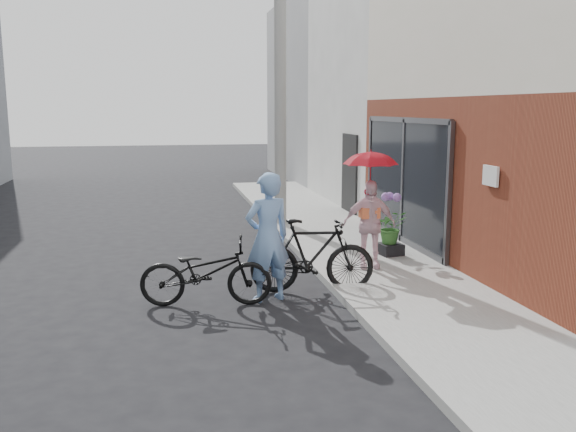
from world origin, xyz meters
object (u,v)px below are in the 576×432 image
object	(u,v)px
utility_pole	(280,78)
bike_left	(206,272)
officer	(268,237)
bike_right	(312,256)
kimono_woman	(369,224)
planter	(390,249)

from	to	relation	value
utility_pole	bike_left	bearing A→B (deg)	-111.44
officer	bike_right	distance (m)	0.88
officer	bike_left	xyz separation A→B (m)	(-0.91, -0.05, -0.46)
kimono_woman	planter	bearing A→B (deg)	60.52
kimono_woman	bike_left	bearing A→B (deg)	-146.03
bike_right	utility_pole	bearing A→B (deg)	1.06
utility_pole	bike_right	bearing A→B (deg)	-95.53
bike_right	kimono_woman	size ratio (longest dim) A/B	1.28
officer	planter	xyz separation A→B (m)	(2.63, 1.87, -0.73)
kimono_woman	planter	size ratio (longest dim) A/B	3.76
officer	planter	size ratio (longest dim) A/B	4.77
kimono_woman	officer	bearing A→B (deg)	-138.60
bike_right	kimono_woman	world-z (taller)	kimono_woman
officer	bike_left	bearing A→B (deg)	-11.97
officer	kimono_woman	bearing A→B (deg)	-166.23
bike_left	kimono_woman	world-z (taller)	kimono_woman
officer	bike_left	world-z (taller)	officer
officer	bike_right	world-z (taller)	officer
planter	utility_pole	bearing A→B (deg)	111.28
officer	kimono_woman	xyz separation A→B (m)	(1.93, 1.08, -0.08)
utility_pole	kimono_woman	bearing A→B (deg)	-81.00
utility_pole	bike_right	world-z (taller)	utility_pole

